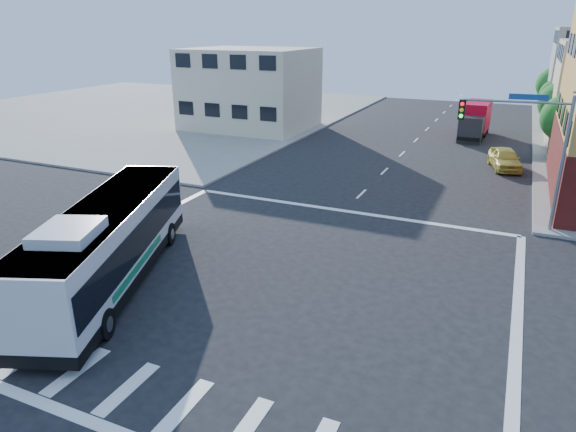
% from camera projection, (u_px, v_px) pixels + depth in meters
% --- Properties ---
extents(ground, '(120.00, 120.00, 0.00)m').
position_uv_depth(ground, '(274.00, 280.00, 21.71)').
color(ground, black).
rests_on(ground, ground).
extents(sidewalk_nw, '(50.00, 50.00, 0.15)m').
position_uv_depth(sidewalk_nw, '(144.00, 110.00, 65.01)').
color(sidewalk_nw, gray).
rests_on(sidewalk_nw, ground).
extents(building_west, '(12.06, 10.06, 8.00)m').
position_uv_depth(building_west, '(250.00, 89.00, 52.47)').
color(building_west, beige).
rests_on(building_west, ground).
extents(signal_mast_ne, '(7.91, 1.13, 8.07)m').
position_uv_depth(signal_mast_ne, '(529.00, 135.00, 25.58)').
color(signal_mast_ne, gray).
rests_on(signal_mast_ne, ground).
extents(street_tree_a, '(3.60, 3.60, 5.53)m').
position_uv_depth(street_tree_a, '(567.00, 115.00, 39.79)').
color(street_tree_a, '#372114').
rests_on(street_tree_a, ground).
extents(street_tree_b, '(3.80, 3.80, 5.79)m').
position_uv_depth(street_tree_b, '(562.00, 100.00, 46.58)').
color(street_tree_b, '#372114').
rests_on(street_tree_b, ground).
extents(street_tree_c, '(3.40, 3.40, 5.29)m').
position_uv_depth(street_tree_c, '(558.00, 93.00, 53.53)').
color(street_tree_c, '#372114').
rests_on(street_tree_c, ground).
extents(street_tree_d, '(4.00, 4.00, 6.03)m').
position_uv_depth(street_tree_d, '(555.00, 82.00, 60.23)').
color(street_tree_d, '#372114').
rests_on(street_tree_d, ground).
extents(transit_bus, '(7.05, 12.79, 3.75)m').
position_uv_depth(transit_bus, '(109.00, 242.00, 20.91)').
color(transit_bus, black).
rests_on(transit_bus, ground).
extents(box_truck, '(2.39, 7.31, 3.26)m').
position_uv_depth(box_truck, '(475.00, 121.00, 48.97)').
color(box_truck, '#232428').
rests_on(box_truck, ground).
extents(parked_car, '(2.92, 4.91, 1.57)m').
position_uv_depth(parked_car, '(505.00, 159.00, 38.36)').
color(parked_car, gold).
rests_on(parked_car, ground).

